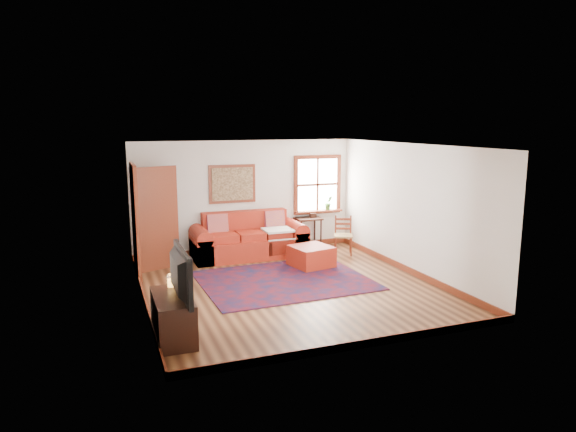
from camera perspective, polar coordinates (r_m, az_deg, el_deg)
name	(u,v)px	position (r m, az deg, el deg)	size (l,w,h in m)	color
ground	(288,286)	(9.25, 0.03, -7.80)	(5.50, 5.50, 0.00)	#3F2011
room_envelope	(288,195)	(8.89, -0.01, 2.39)	(5.04, 5.54, 2.52)	silver
window	(319,190)	(12.07, 3.46, 2.86)	(1.18, 0.20, 1.38)	white
doorway	(149,218)	(10.22, -15.24, -0.24)	(0.89, 1.08, 2.14)	black
framed_artwork	(232,184)	(11.37, -6.20, 3.56)	(1.05, 0.07, 0.85)	maroon
persian_rug	(284,280)	(9.55, -0.43, -7.15)	(3.01, 2.41, 0.02)	#560C13
red_leather_sofa	(249,242)	(11.23, -4.38, -2.88)	(2.45, 1.01, 0.96)	#A72615
red_ottoman	(311,256)	(10.42, 2.59, -4.51)	(0.74, 0.74, 0.42)	#A72615
side_table	(308,223)	(11.89, 2.25, -0.78)	(0.59, 0.44, 0.71)	black
ladder_back_chair	(343,234)	(11.43, 6.16, -1.97)	(0.51, 0.50, 0.85)	tan
media_cabinet	(173,317)	(7.21, -12.66, -10.91)	(0.49, 1.08, 0.59)	black
television	(174,274)	(6.91, -12.58, -6.31)	(1.17, 0.15, 0.67)	black
candle_hurricane	(171,281)	(7.48, -12.84, -7.05)	(0.12, 0.12, 0.18)	silver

